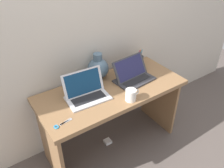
{
  "coord_description": "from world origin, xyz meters",
  "views": [
    {
      "loc": [
        -0.93,
        -1.36,
        1.87
      ],
      "look_at": [
        0.0,
        0.0,
        0.75
      ],
      "focal_mm": 36.92,
      "sensor_mm": 36.0,
      "label": 1
    }
  ],
  "objects_px": {
    "coffee_mug": "(131,95)",
    "power_brick": "(108,141)",
    "laptop_right": "(133,74)",
    "scissors": "(60,125)",
    "laptop_left": "(86,91)",
    "green_vase": "(98,68)",
    "pen_cup": "(139,61)"
  },
  "relations": [
    {
      "from": "coffee_mug",
      "to": "laptop_right",
      "type": "bearing_deg",
      "value": 49.36
    },
    {
      "from": "coffee_mug",
      "to": "scissors",
      "type": "distance_m",
      "value": 0.61
    },
    {
      "from": "scissors",
      "to": "laptop_left",
      "type": "bearing_deg",
      "value": 31.02
    },
    {
      "from": "green_vase",
      "to": "pen_cup",
      "type": "xyz_separation_m",
      "value": [
        0.45,
        -0.05,
        -0.04
      ]
    },
    {
      "from": "green_vase",
      "to": "power_brick",
      "type": "relative_size",
      "value": 3.52
    },
    {
      "from": "laptop_left",
      "to": "green_vase",
      "type": "relative_size",
      "value": 1.46
    },
    {
      "from": "laptop_right",
      "to": "scissors",
      "type": "distance_m",
      "value": 0.83
    },
    {
      "from": "laptop_left",
      "to": "laptop_right",
      "type": "distance_m",
      "value": 0.49
    },
    {
      "from": "green_vase",
      "to": "power_brick",
      "type": "height_order",
      "value": "green_vase"
    },
    {
      "from": "laptop_right",
      "to": "coffee_mug",
      "type": "bearing_deg",
      "value": -130.64
    },
    {
      "from": "laptop_left",
      "to": "power_brick",
      "type": "bearing_deg",
      "value": 2.57
    },
    {
      "from": "green_vase",
      "to": "coffee_mug",
      "type": "bearing_deg",
      "value": -84.97
    },
    {
      "from": "laptop_left",
      "to": "laptop_right",
      "type": "bearing_deg",
      "value": -0.79
    },
    {
      "from": "laptop_right",
      "to": "green_vase",
      "type": "bearing_deg",
      "value": 139.51
    },
    {
      "from": "coffee_mug",
      "to": "power_brick",
      "type": "relative_size",
      "value": 1.84
    },
    {
      "from": "pen_cup",
      "to": "coffee_mug",
      "type": "bearing_deg",
      "value": -136.61
    },
    {
      "from": "coffee_mug",
      "to": "pen_cup",
      "type": "height_order",
      "value": "pen_cup"
    },
    {
      "from": "power_brick",
      "to": "laptop_right",
      "type": "bearing_deg",
      "value": -3.39
    },
    {
      "from": "laptop_left",
      "to": "pen_cup",
      "type": "bearing_deg",
      "value": 11.95
    },
    {
      "from": "laptop_left",
      "to": "green_vase",
      "type": "distance_m",
      "value": 0.32
    },
    {
      "from": "coffee_mug",
      "to": "power_brick",
      "type": "bearing_deg",
      "value": 105.37
    },
    {
      "from": "laptop_right",
      "to": "green_vase",
      "type": "height_order",
      "value": "green_vase"
    },
    {
      "from": "laptop_left",
      "to": "power_brick",
      "type": "distance_m",
      "value": 0.78
    },
    {
      "from": "coffee_mug",
      "to": "green_vase",
      "type": "bearing_deg",
      "value": 95.03
    },
    {
      "from": "coffee_mug",
      "to": "power_brick",
      "type": "height_order",
      "value": "coffee_mug"
    },
    {
      "from": "green_vase",
      "to": "power_brick",
      "type": "bearing_deg",
      "value": -99.09
    },
    {
      "from": "power_brick",
      "to": "pen_cup",
      "type": "bearing_deg",
      "value": 15.91
    },
    {
      "from": "coffee_mug",
      "to": "power_brick",
      "type": "xyz_separation_m",
      "value": [
        -0.07,
        0.25,
        -0.74
      ]
    },
    {
      "from": "coffee_mug",
      "to": "power_brick",
      "type": "distance_m",
      "value": 0.78
    },
    {
      "from": "pen_cup",
      "to": "power_brick",
      "type": "bearing_deg",
      "value": -164.09
    },
    {
      "from": "green_vase",
      "to": "pen_cup",
      "type": "bearing_deg",
      "value": -6.7
    },
    {
      "from": "laptop_right",
      "to": "scissors",
      "type": "bearing_deg",
      "value": -167.01
    }
  ]
}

